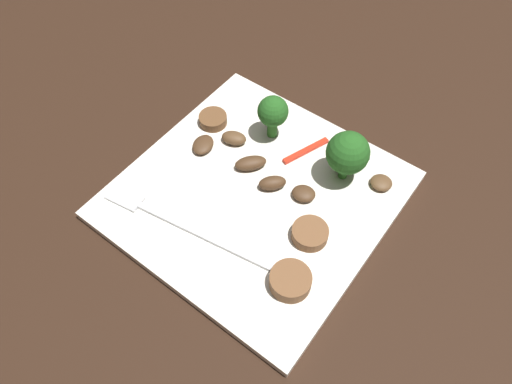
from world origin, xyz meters
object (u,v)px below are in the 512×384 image
object	(u,v)px
pepper_strip_2	(306,151)
fork	(176,222)
plate	(256,195)
mushroom_2	(381,183)
sausage_slice_1	(310,234)
broccoli_floret_0	(273,113)
mushroom_0	(203,145)
mushroom_1	(234,138)
mushroom_4	(304,194)
mushroom_5	(272,183)
sausage_slice_0	(290,281)
sausage_slice_2	(213,119)
broccoli_floret_1	(348,153)
mushroom_3	(251,163)

from	to	relation	value
pepper_strip_2	fork	bearing A→B (deg)	71.49
plate	mushroom_2	world-z (taller)	mushroom_2
sausage_slice_1	pepper_strip_2	world-z (taller)	sausage_slice_1
broccoli_floret_0	mushroom_0	xyz separation A→B (m)	(0.05, 0.06, -0.03)
broccoli_floret_0	mushroom_1	size ratio (longest dim) A/B	1.94
plate	mushroom_1	xyz separation A→B (m)	(0.06, -0.04, 0.01)
mushroom_4	mushroom_5	world-z (taller)	mushroom_5
fork	mushroom_4	xyz separation A→B (m)	(-0.08, -0.10, 0.00)
mushroom_1	broccoli_floret_0	bearing A→B (deg)	-128.85
fork	mushroom_1	size ratio (longest dim) A/B	6.95
sausage_slice_0	mushroom_4	size ratio (longest dim) A/B	1.58
plate	mushroom_0	xyz separation A→B (m)	(0.08, -0.01, 0.01)
sausage_slice_2	mushroom_1	size ratio (longest dim) A/B	1.15
sausage_slice_2	mushroom_0	xyz separation A→B (m)	(-0.01, 0.03, -0.00)
sausage_slice_2	mushroom_2	xyz separation A→B (m)	(-0.18, -0.03, -0.00)
mushroom_1	mushroom_4	world-z (taller)	mushroom_1
mushroom_1	pepper_strip_2	size ratio (longest dim) A/B	0.48
fork	sausage_slice_1	bearing A→B (deg)	-158.61
mushroom_0	mushroom_5	bearing A→B (deg)	-178.51
mushroom_1	sausage_slice_0	bearing A→B (deg)	144.95
mushroom_0	mushroom_5	distance (m)	0.09
broccoli_floret_1	sausage_slice_1	size ratio (longest dim) A/B	1.69
fork	broccoli_floret_0	world-z (taller)	broccoli_floret_0
broccoli_floret_1	sausage_slice_1	distance (m)	0.08
mushroom_2	fork	bearing A→B (deg)	49.65
broccoli_floret_0	mushroom_3	bearing A→B (deg)	99.89
sausage_slice_1	broccoli_floret_1	bearing A→B (deg)	-81.12
fork	pepper_strip_2	distance (m)	0.15
plate	pepper_strip_2	bearing A→B (deg)	-98.43
mushroom_0	mushroom_3	size ratio (longest dim) A/B	0.84
sausage_slice_0	mushroom_2	world-z (taller)	sausage_slice_0
plate	mushroom_4	world-z (taller)	mushroom_4
sausage_slice_0	pepper_strip_2	bearing A→B (deg)	-61.60
plate	mushroom_5	xyz separation A→B (m)	(-0.01, -0.01, 0.01)
mushroom_3	plate	bearing A→B (deg)	136.82
broccoli_floret_0	mushroom_2	distance (m)	0.13
fork	pepper_strip_2	xyz separation A→B (m)	(-0.05, -0.14, 0.00)
sausage_slice_0	mushroom_3	size ratio (longest dim) A/B	1.12
sausage_slice_2	mushroom_0	size ratio (longest dim) A/B	1.11
sausage_slice_1	mushroom_3	xyz separation A→B (m)	(0.09, -0.03, 0.00)
mushroom_2	mushroom_5	world-z (taller)	mushroom_5
sausage_slice_0	mushroom_3	bearing A→B (deg)	-37.85
broccoli_floret_0	sausage_slice_1	bearing A→B (deg)	141.31
sausage_slice_1	mushroom_1	bearing A→B (deg)	-20.92
fork	mushroom_0	size ratio (longest dim) A/B	6.70
mushroom_2	mushroom_4	distance (m)	0.08
sausage_slice_2	fork	bearing A→B (deg)	114.56
plate	broccoli_floret_1	xyz separation A→B (m)	(-0.06, -0.07, 0.04)
mushroom_4	pepper_strip_2	xyz separation A→B (m)	(0.03, -0.05, -0.00)
broccoli_floret_0	sausage_slice_2	world-z (taller)	broccoli_floret_0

